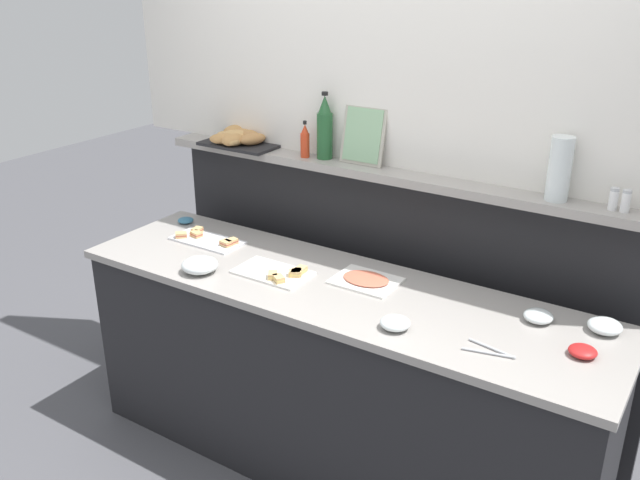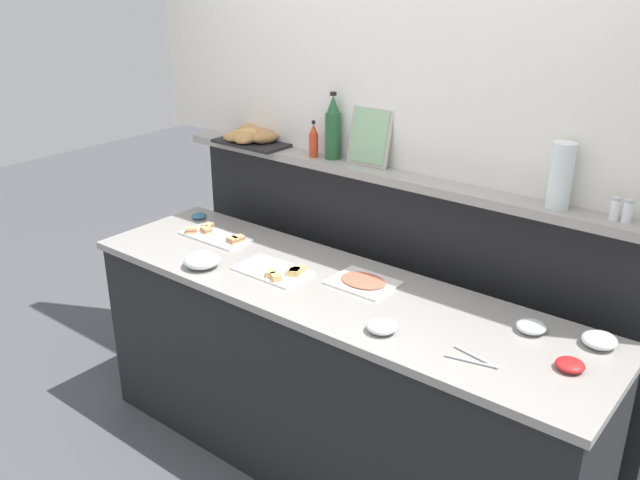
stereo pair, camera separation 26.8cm
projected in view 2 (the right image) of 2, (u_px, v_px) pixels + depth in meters
name	position (u px, v px, depth m)	size (l,w,h in m)	color
ground_plane	(398.00, 402.00, 3.68)	(12.00, 12.00, 0.00)	#4C4C51
buffet_counter	(331.00, 379.00, 3.07)	(2.40, 0.66, 0.93)	black
back_ledge_unit	(394.00, 293.00, 3.35)	(2.45, 0.22, 1.33)	black
upper_wall_panel	(409.00, 23.00, 2.88)	(3.05, 0.08, 1.27)	white
sandwich_platter_rear	(277.00, 271.00, 3.00)	(0.33, 0.20, 0.04)	white
sandwich_platter_side	(215.00, 235.00, 3.39)	(0.36, 0.17, 0.04)	silver
cold_cuts_platter	(363.00, 282.00, 2.91)	(0.28, 0.22, 0.02)	white
glass_bowl_large	(382.00, 327.00, 2.53)	(0.12, 0.12, 0.05)	silver
glass_bowl_medium	(599.00, 340.00, 2.44)	(0.13, 0.13, 0.05)	silver
glass_bowl_small	(202.00, 261.00, 3.06)	(0.16, 0.16, 0.07)	silver
glass_bowl_extra	(531.00, 327.00, 2.53)	(0.11, 0.11, 0.04)	silver
condiment_bowl_teal	(570.00, 365.00, 2.30)	(0.10, 0.10, 0.03)	red
condiment_bowl_dark	(199.00, 216.00, 3.64)	(0.08, 0.08, 0.03)	teal
serving_tongs	(475.00, 359.00, 2.35)	(0.18, 0.08, 0.01)	#B7BABF
hot_sauce_bottle	(314.00, 141.00, 3.26)	(0.04, 0.04, 0.18)	red
wine_bottle_green	(333.00, 129.00, 3.20)	(0.08, 0.08, 0.32)	#23562D
salt_shaker	(615.00, 209.00, 2.48)	(0.03, 0.03, 0.09)	white
pepper_shaker	(628.00, 211.00, 2.45)	(0.03, 0.03, 0.09)	white
bread_basket	(252.00, 136.00, 3.51)	(0.40, 0.29, 0.08)	black
framed_picture	(370.00, 136.00, 3.11)	(0.22, 0.07, 0.27)	#B2AD9E
water_carafe	(561.00, 176.00, 2.57)	(0.09, 0.09, 0.26)	silver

